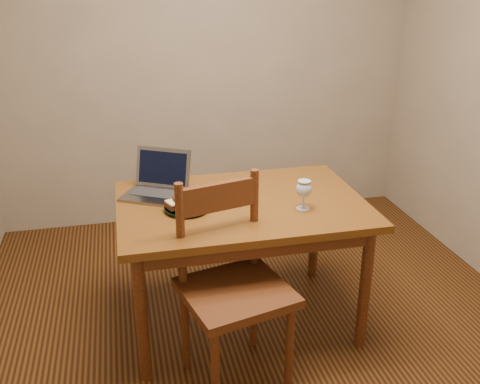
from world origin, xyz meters
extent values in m
cube|color=black|center=(0.00, 0.00, -0.01)|extent=(3.20, 3.20, 0.02)
cube|color=gray|center=(0.00, 1.61, 1.30)|extent=(3.20, 0.02, 2.60)
cube|color=gray|center=(0.00, -1.61, 1.30)|extent=(3.20, 0.02, 2.60)
cube|color=#562B0E|center=(-0.07, 0.11, 0.72)|extent=(1.30, 0.90, 0.04)
cylinder|color=#3C190C|center=(-0.64, -0.26, 0.35)|extent=(0.06, 0.06, 0.70)
cylinder|color=#3C190C|center=(0.50, -0.26, 0.35)|extent=(0.06, 0.06, 0.70)
cylinder|color=#3C190C|center=(-0.64, 0.48, 0.35)|extent=(0.06, 0.06, 0.70)
cylinder|color=#3C190C|center=(0.50, 0.48, 0.35)|extent=(0.06, 0.06, 0.70)
cube|color=#3C190C|center=(-0.20, -0.35, 0.48)|extent=(0.57, 0.55, 0.05)
cube|color=#3C190C|center=(-0.24, -0.17, 0.90)|extent=(0.38, 0.13, 0.14)
cylinder|color=black|center=(-0.36, 0.07, 0.75)|extent=(0.23, 0.23, 0.02)
cube|color=slate|center=(-0.52, 0.28, 0.75)|extent=(0.38, 0.35, 0.01)
cube|color=slate|center=(-0.45, 0.40, 0.86)|extent=(0.31, 0.21, 0.22)
cube|color=black|center=(-0.45, 0.40, 0.86)|extent=(0.27, 0.18, 0.17)
camera|label=1|loc=(-0.66, -2.41, 1.87)|focal=40.00mm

